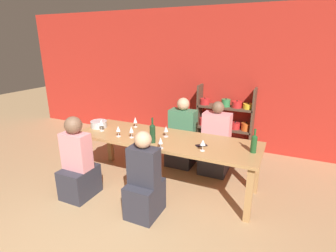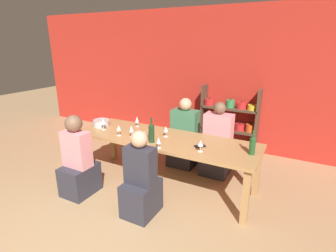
% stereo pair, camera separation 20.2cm
% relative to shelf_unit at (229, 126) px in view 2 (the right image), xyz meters
% --- Properties ---
extents(wall_back_red, '(8.80, 0.06, 2.70)m').
position_rel_shelf_unit_xyz_m(wall_back_red, '(-0.58, 0.20, 0.85)').
color(wall_back_red, red).
rests_on(wall_back_red, ground_plane).
extents(shelf_unit, '(1.08, 0.30, 1.26)m').
position_rel_shelf_unit_xyz_m(shelf_unit, '(0.00, 0.00, 0.00)').
color(shelf_unit, '#4C3828').
rests_on(shelf_unit, ground_plane).
extents(dining_table, '(2.66, 0.86, 0.75)m').
position_rel_shelf_unit_xyz_m(dining_table, '(-0.46, -1.73, 0.16)').
color(dining_table, '#AD7F4C').
rests_on(dining_table, ground_plane).
extents(mixing_bowl, '(0.26, 0.26, 0.11)m').
position_rel_shelf_unit_xyz_m(mixing_bowl, '(-1.63, -1.74, 0.31)').
color(mixing_bowl, '#B7BABC').
rests_on(mixing_bowl, dining_table).
extents(wine_bottle_green, '(0.07, 0.07, 0.31)m').
position_rel_shelf_unit_xyz_m(wine_bottle_green, '(0.75, -1.73, 0.37)').
color(wine_bottle_green, '#1E4C23').
rests_on(wine_bottle_green, dining_table).
extents(wine_bottle_dark, '(0.08, 0.08, 0.35)m').
position_rel_shelf_unit_xyz_m(wine_bottle_dark, '(-0.54, -1.96, 0.39)').
color(wine_bottle_dark, '#19381E').
rests_on(wine_bottle_dark, dining_table).
extents(wine_glass_empty_a, '(0.07, 0.07, 0.16)m').
position_rel_shelf_unit_xyz_m(wine_glass_empty_a, '(-1.10, -1.96, 0.36)').
color(wine_glass_empty_a, white).
rests_on(wine_glass_empty_a, dining_table).
extents(wine_glass_red_a, '(0.07, 0.07, 0.15)m').
position_rel_shelf_unit_xyz_m(wine_glass_red_a, '(0.16, -1.95, 0.35)').
color(wine_glass_red_a, white).
rests_on(wine_glass_red_a, dining_table).
extents(wine_glass_empty_b, '(0.08, 0.08, 0.19)m').
position_rel_shelf_unit_xyz_m(wine_glass_empty_b, '(-1.48, -1.86, 0.38)').
color(wine_glass_empty_b, white).
rests_on(wine_glass_empty_b, dining_table).
extents(wine_glass_red_b, '(0.06, 0.06, 0.17)m').
position_rel_shelf_unit_xyz_m(wine_glass_red_b, '(-0.90, -1.92, 0.36)').
color(wine_glass_red_b, white).
rests_on(wine_glass_red_b, dining_table).
extents(wine_glass_white_a, '(0.07, 0.07, 0.15)m').
position_rel_shelf_unit_xyz_m(wine_glass_white_a, '(-0.35, -2.10, 0.35)').
color(wine_glass_white_a, white).
rests_on(wine_glass_white_a, dining_table).
extents(wine_glass_empty_c, '(0.07, 0.07, 0.16)m').
position_rel_shelf_unit_xyz_m(wine_glass_empty_c, '(-0.47, -1.68, 0.36)').
color(wine_glass_empty_c, white).
rests_on(wine_glass_empty_c, dining_table).
extents(wine_glass_white_b, '(0.07, 0.07, 0.16)m').
position_rel_shelf_unit_xyz_m(wine_glass_white_b, '(-0.63, -1.99, 0.35)').
color(wine_glass_white_b, white).
rests_on(wine_glass_white_b, dining_table).
extents(wine_glass_white_c, '(0.06, 0.06, 0.16)m').
position_rel_shelf_unit_xyz_m(wine_glass_white_c, '(-1.11, -1.48, 0.36)').
color(wine_glass_white_c, white).
rests_on(wine_glass_white_c, dining_table).
extents(cell_phone, '(0.16, 0.15, 0.01)m').
position_rel_shelf_unit_xyz_m(cell_phone, '(0.10, -1.80, 0.25)').
color(cell_phone, black).
rests_on(cell_phone, dining_table).
extents(person_near_a, '(0.38, 0.48, 1.15)m').
position_rel_shelf_unit_xyz_m(person_near_a, '(-1.42, -2.49, -0.07)').
color(person_near_a, '#2D2D38').
rests_on(person_near_a, ground_plane).
extents(person_far_a, '(0.44, 0.55, 1.18)m').
position_rel_shelf_unit_xyz_m(person_far_a, '(0.09, -0.97, -0.08)').
color(person_far_a, '#2D2D38').
rests_on(person_far_a, ground_plane).
extents(person_near_b, '(0.37, 0.46, 1.09)m').
position_rel_shelf_unit_xyz_m(person_near_b, '(-0.39, -2.47, -0.10)').
color(person_near_b, '#2D2D38').
rests_on(person_near_b, ground_plane).
extents(person_far_b, '(0.45, 0.56, 1.18)m').
position_rel_shelf_unit_xyz_m(person_far_b, '(-0.51, -0.92, -0.08)').
color(person_far_b, '#2D2D38').
rests_on(person_far_b, ground_plane).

